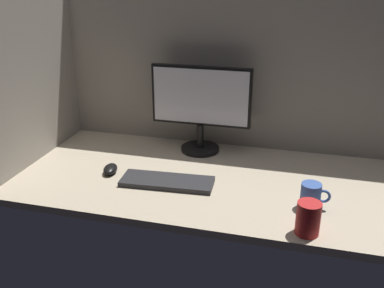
% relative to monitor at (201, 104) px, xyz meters
% --- Properties ---
extents(ground_plane, '(1.80, 0.80, 0.03)m').
position_rel_monitor_xyz_m(ground_plane, '(0.17, -0.25, -0.24)').
color(ground_plane, tan).
extents(cubicle_wall_back, '(1.80, 0.05, 0.78)m').
position_rel_monitor_xyz_m(cubicle_wall_back, '(0.17, 0.12, 0.16)').
color(cubicle_wall_back, gray).
rests_on(cubicle_wall_back, ground_plane).
extents(cubicle_wall_side, '(0.05, 0.80, 0.78)m').
position_rel_monitor_xyz_m(cubicle_wall_side, '(-0.71, -0.25, 0.16)').
color(cubicle_wall_side, gray).
rests_on(cubicle_wall_side, ground_plane).
extents(monitor, '(0.46, 0.18, 0.40)m').
position_rel_monitor_xyz_m(monitor, '(0.00, 0.00, 0.00)').
color(monitor, black).
rests_on(monitor, ground_plane).
extents(keyboard, '(0.38, 0.15, 0.02)m').
position_rel_monitor_xyz_m(keyboard, '(-0.05, -0.37, -0.22)').
color(keyboard, '#262628').
rests_on(keyboard, ground_plane).
extents(mouse, '(0.07, 0.11, 0.03)m').
position_rel_monitor_xyz_m(mouse, '(-0.31, -0.34, -0.21)').
color(mouse, black).
rests_on(mouse, ground_plane).
extents(mug_ceramic_blue, '(0.11, 0.07, 0.10)m').
position_rel_monitor_xyz_m(mug_ceramic_blue, '(0.51, -0.42, -0.18)').
color(mug_ceramic_blue, '#38569E').
rests_on(mug_ceramic_blue, ground_plane).
extents(mug_red_plastic, '(0.08, 0.08, 0.11)m').
position_rel_monitor_xyz_m(mug_red_plastic, '(0.50, -0.59, -0.17)').
color(mug_red_plastic, red).
rests_on(mug_red_plastic, ground_plane).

